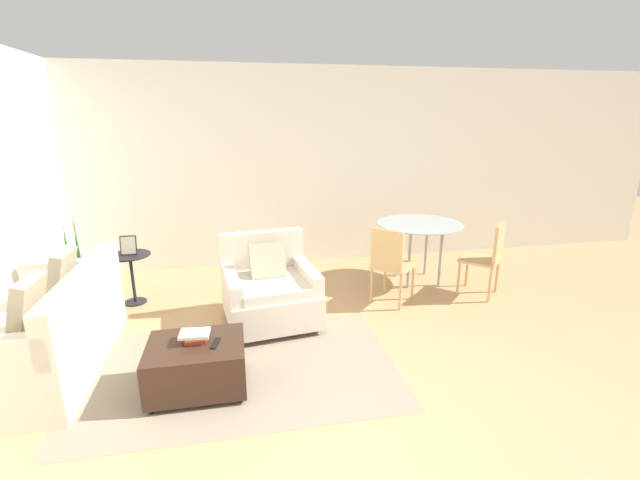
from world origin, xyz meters
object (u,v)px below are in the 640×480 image
object	(u,v)px
book_stack	(196,336)
dining_chair_near_right	(488,254)
potted_plant	(79,289)
ottoman	(197,364)
armchair	(269,291)
dining_chair_near_left	(390,261)
side_table	(131,269)
picture_frame	(128,245)
tv_remote_primary	(215,343)
dining_table	(420,230)
couch	(47,335)

from	to	relation	value
book_stack	dining_chair_near_right	world-z (taller)	dining_chair_near_right
potted_plant	book_stack	bearing A→B (deg)	-51.22
ottoman	potted_plant	world-z (taller)	potted_plant
armchair	dining_chair_near_left	size ratio (longest dim) A/B	1.12
side_table	picture_frame	xyz separation A→B (m)	(-0.00, -0.00, 0.28)
ottoman	dining_chair_near_right	world-z (taller)	dining_chair_near_right
ottoman	tv_remote_primary	size ratio (longest dim) A/B	4.29
tv_remote_primary	potted_plant	bearing A→B (deg)	130.40
ottoman	side_table	distance (m)	2.02
book_stack	tv_remote_primary	world-z (taller)	book_stack
ottoman	dining_table	distance (m)	3.25
dining_table	dining_chair_near_right	size ratio (longest dim) A/B	1.20
couch	dining_table	xyz separation A→B (m)	(3.89, 1.30, 0.37)
tv_remote_primary	side_table	size ratio (longest dim) A/B	0.29
potted_plant	dining_table	bearing A→B (deg)	0.52
armchair	book_stack	distance (m)	1.21
book_stack	dining_table	distance (m)	3.20
book_stack	potted_plant	distance (m)	2.28
tv_remote_primary	armchair	bearing A→B (deg)	65.41
dining_chair_near_left	ottoman	bearing A→B (deg)	-148.57
armchair	picture_frame	world-z (taller)	armchair
picture_frame	ottoman	bearing A→B (deg)	-65.21
dining_chair_near_left	armchair	bearing A→B (deg)	-172.73
dining_table	dining_chair_near_left	xyz separation A→B (m)	(-0.61, -0.61, -0.17)
book_stack	picture_frame	bearing A→B (deg)	115.50
armchair	book_stack	bearing A→B (deg)	-122.45
armchair	potted_plant	bearing A→B (deg)	160.18
tv_remote_primary	dining_chair_near_left	world-z (taller)	dining_chair_near_left
dining_chair_near_left	dining_table	bearing A→B (deg)	45.00
side_table	dining_chair_near_left	world-z (taller)	dining_chair_near_left
couch	ottoman	xyz separation A→B (m)	(1.25, -0.55, -0.10)
couch	potted_plant	bearing A→B (deg)	97.15
ottoman	potted_plant	xyz separation A→B (m)	(-1.41, 1.81, 0.00)
book_stack	potted_plant	world-z (taller)	potted_plant
book_stack	dining_table	world-z (taller)	dining_table
potted_plant	dining_chair_near_right	xyz separation A→B (m)	(4.66, -0.57, 0.30)
tv_remote_primary	dining_table	world-z (taller)	dining_table
ottoman	picture_frame	xyz separation A→B (m)	(-0.84, 1.83, 0.48)
armchair	ottoman	size ratio (longest dim) A/B	1.36
armchair	tv_remote_primary	size ratio (longest dim) A/B	5.85
couch	potted_plant	size ratio (longest dim) A/B	1.59
side_table	armchair	bearing A→B (deg)	-26.88
book_stack	picture_frame	xyz separation A→B (m)	(-0.85, 1.78, 0.26)
dining_chair_near_right	ottoman	bearing A→B (deg)	-159.07
picture_frame	tv_remote_primary	bearing A→B (deg)	-61.75
armchair	side_table	distance (m)	1.68
potted_plant	picture_frame	world-z (taller)	potted_plant
armchair	tv_remote_primary	bearing A→B (deg)	-114.59
dining_table	side_table	bearing A→B (deg)	-179.63
couch	dining_table	world-z (taller)	couch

